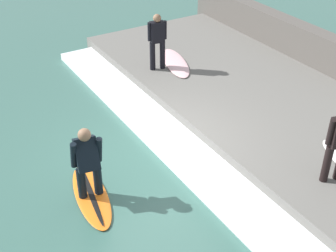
# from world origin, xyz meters

# --- Properties ---
(ground_plane) EXTENTS (28.00, 28.00, 0.00)m
(ground_plane) POSITION_xyz_m (0.00, 0.00, 0.00)
(ground_plane) COLOR #386056
(concrete_ledge) EXTENTS (4.40, 12.25, 0.39)m
(concrete_ledge) POSITION_xyz_m (3.25, 0.00, 0.20)
(concrete_ledge) COLOR #66635E
(concrete_ledge) RESTS_ON ground_plane
(wave_foam_crest) EXTENTS (0.99, 11.64, 0.19)m
(wave_foam_crest) POSITION_xyz_m (0.56, 0.00, 0.09)
(wave_foam_crest) COLOR silver
(wave_foam_crest) RESTS_ON ground_plane
(surfboard_riding) EXTENTS (0.92, 2.05, 0.07)m
(surfboard_riding) POSITION_xyz_m (-1.65, -0.44, 0.03)
(surfboard_riding) COLOR orange
(surfboard_riding) RESTS_ON ground_plane
(surfer_riding) EXTENTS (0.57, 0.53, 1.47)m
(surfer_riding) POSITION_xyz_m (-1.65, -0.44, 0.87)
(surfer_riding) COLOR black
(surfer_riding) RESTS_ON surfboard_riding
(surfer_waiting_near) EXTENTS (0.51, 0.30, 1.53)m
(surfer_waiting_near) POSITION_xyz_m (1.84, 3.05, 1.25)
(surfer_waiting_near) COLOR black
(surfer_waiting_near) RESTS_ON concrete_ledge
(surfboard_waiting_near) EXTENTS (1.16, 2.04, 0.06)m
(surfboard_waiting_near) POSITION_xyz_m (2.42, 3.07, 0.42)
(surfboard_waiting_near) COLOR beige
(surfboard_waiting_near) RESTS_ON concrete_ledge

